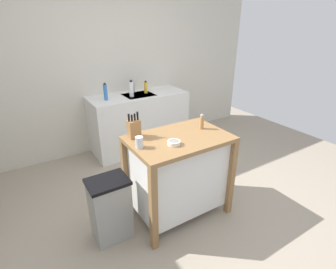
{
  "coord_description": "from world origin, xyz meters",
  "views": [
    {
      "loc": [
        -1.28,
        -1.75,
        1.91
      ],
      "look_at": [
        -0.02,
        0.28,
        0.84
      ],
      "focal_mm": 27.37,
      "sensor_mm": 36.0,
      "label": 1
    }
  ],
  "objects_px": {
    "kitchen_island": "(178,172)",
    "bottle_hand_soap": "(146,87)",
    "knife_block": "(134,128)",
    "drinking_cup": "(139,142)",
    "bottle_dish_soap": "(105,92)",
    "bottle_spray_cleaner": "(131,89)",
    "bowl_stoneware_deep": "(174,143)",
    "pepper_grinder": "(202,122)",
    "trash_bin": "(110,209)",
    "sink_faucet": "(134,85)"
  },
  "relations": [
    {
      "from": "knife_block",
      "to": "trash_bin",
      "type": "relative_size",
      "value": 0.39
    },
    {
      "from": "sink_faucet",
      "to": "bottle_hand_soap",
      "type": "height_order",
      "value": "sink_faucet"
    },
    {
      "from": "drinking_cup",
      "to": "bottle_dish_soap",
      "type": "distance_m",
      "value": 1.6
    },
    {
      "from": "sink_faucet",
      "to": "pepper_grinder",
      "type": "bearing_deg",
      "value": -91.35
    },
    {
      "from": "trash_bin",
      "to": "bottle_spray_cleaner",
      "type": "relative_size",
      "value": 2.61
    },
    {
      "from": "trash_bin",
      "to": "sink_faucet",
      "type": "distance_m",
      "value": 2.13
    },
    {
      "from": "knife_block",
      "to": "bottle_hand_soap",
      "type": "height_order",
      "value": "knife_block"
    },
    {
      "from": "drinking_cup",
      "to": "pepper_grinder",
      "type": "xyz_separation_m",
      "value": [
        0.73,
        0.05,
        0.02
      ]
    },
    {
      "from": "drinking_cup",
      "to": "pepper_grinder",
      "type": "bearing_deg",
      "value": 3.79
    },
    {
      "from": "pepper_grinder",
      "to": "trash_bin",
      "type": "bearing_deg",
      "value": -179.86
    },
    {
      "from": "bottle_spray_cleaner",
      "to": "bowl_stoneware_deep",
      "type": "bearing_deg",
      "value": -101.89
    },
    {
      "from": "pepper_grinder",
      "to": "bottle_dish_soap",
      "type": "bearing_deg",
      "value": 107.13
    },
    {
      "from": "kitchen_island",
      "to": "knife_block",
      "type": "distance_m",
      "value": 0.64
    },
    {
      "from": "knife_block",
      "to": "drinking_cup",
      "type": "bearing_deg",
      "value": -104.09
    },
    {
      "from": "pepper_grinder",
      "to": "trash_bin",
      "type": "xyz_separation_m",
      "value": [
        -1.03,
        -0.0,
        -0.65
      ]
    },
    {
      "from": "knife_block",
      "to": "bottle_hand_soap",
      "type": "relative_size",
      "value": 1.3
    },
    {
      "from": "trash_bin",
      "to": "sink_faucet",
      "type": "bearing_deg",
      "value": 57.84
    },
    {
      "from": "kitchen_island",
      "to": "bottle_hand_soap",
      "type": "distance_m",
      "value": 1.75
    },
    {
      "from": "pepper_grinder",
      "to": "bottle_hand_soap",
      "type": "height_order",
      "value": "bottle_hand_soap"
    },
    {
      "from": "kitchen_island",
      "to": "pepper_grinder",
      "type": "height_order",
      "value": "pepper_grinder"
    },
    {
      "from": "bowl_stoneware_deep",
      "to": "trash_bin",
      "type": "bearing_deg",
      "value": 165.03
    },
    {
      "from": "kitchen_island",
      "to": "bottle_dish_soap",
      "type": "height_order",
      "value": "bottle_dish_soap"
    },
    {
      "from": "sink_faucet",
      "to": "bottle_hand_soap",
      "type": "bearing_deg",
      "value": -45.95
    },
    {
      "from": "drinking_cup",
      "to": "bottle_dish_soap",
      "type": "xyz_separation_m",
      "value": [
        0.26,
        1.58,
        0.06
      ]
    },
    {
      "from": "sink_faucet",
      "to": "kitchen_island",
      "type": "bearing_deg",
      "value": -101.29
    },
    {
      "from": "knife_block",
      "to": "bowl_stoneware_deep",
      "type": "height_order",
      "value": "knife_block"
    },
    {
      "from": "knife_block",
      "to": "pepper_grinder",
      "type": "bearing_deg",
      "value": -14.47
    },
    {
      "from": "drinking_cup",
      "to": "sink_faucet",
      "type": "relative_size",
      "value": 0.47
    },
    {
      "from": "knife_block",
      "to": "drinking_cup",
      "type": "relative_size",
      "value": 2.4
    },
    {
      "from": "bottle_spray_cleaner",
      "to": "bottle_hand_soap",
      "type": "xyz_separation_m",
      "value": [
        0.27,
        0.06,
        -0.03
      ]
    },
    {
      "from": "sink_faucet",
      "to": "bottle_dish_soap",
      "type": "distance_m",
      "value": 0.54
    },
    {
      "from": "bowl_stoneware_deep",
      "to": "pepper_grinder",
      "type": "distance_m",
      "value": 0.47
    },
    {
      "from": "trash_bin",
      "to": "bowl_stoneware_deep",
      "type": "bearing_deg",
      "value": -14.97
    },
    {
      "from": "bottle_dish_soap",
      "to": "bottle_spray_cleaner",
      "type": "bearing_deg",
      "value": -3.86
    },
    {
      "from": "drinking_cup",
      "to": "bottle_spray_cleaner",
      "type": "xyz_separation_m",
      "value": [
        0.64,
        1.55,
        0.06
      ]
    },
    {
      "from": "bowl_stoneware_deep",
      "to": "bottle_hand_soap",
      "type": "bearing_deg",
      "value": 70.37
    },
    {
      "from": "pepper_grinder",
      "to": "bottle_spray_cleaner",
      "type": "bearing_deg",
      "value": 93.49
    },
    {
      "from": "kitchen_island",
      "to": "bottle_dish_soap",
      "type": "xyz_separation_m",
      "value": [
        -0.16,
        1.58,
        0.5
      ]
    },
    {
      "from": "kitchen_island",
      "to": "bottle_spray_cleaner",
      "type": "height_order",
      "value": "bottle_spray_cleaner"
    },
    {
      "from": "bowl_stoneware_deep",
      "to": "sink_faucet",
      "type": "height_order",
      "value": "sink_faucet"
    },
    {
      "from": "trash_bin",
      "to": "bottle_hand_soap",
      "type": "bearing_deg",
      "value": 52.42
    },
    {
      "from": "kitchen_island",
      "to": "bowl_stoneware_deep",
      "type": "distance_m",
      "value": 0.45
    },
    {
      "from": "pepper_grinder",
      "to": "trash_bin",
      "type": "distance_m",
      "value": 1.22
    },
    {
      "from": "kitchen_island",
      "to": "drinking_cup",
      "type": "relative_size",
      "value": 9.42
    },
    {
      "from": "trash_bin",
      "to": "bottle_dish_soap",
      "type": "distance_m",
      "value": 1.77
    },
    {
      "from": "bottle_hand_soap",
      "to": "bowl_stoneware_deep",
      "type": "bearing_deg",
      "value": -109.63
    },
    {
      "from": "trash_bin",
      "to": "sink_faucet",
      "type": "xyz_separation_m",
      "value": [
        1.07,
        1.71,
        0.68
      ]
    },
    {
      "from": "sink_faucet",
      "to": "bottle_spray_cleaner",
      "type": "distance_m",
      "value": 0.24
    },
    {
      "from": "trash_bin",
      "to": "bottle_hand_soap",
      "type": "relative_size",
      "value": 3.31
    },
    {
      "from": "knife_block",
      "to": "sink_faucet",
      "type": "height_order",
      "value": "knife_block"
    }
  ]
}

